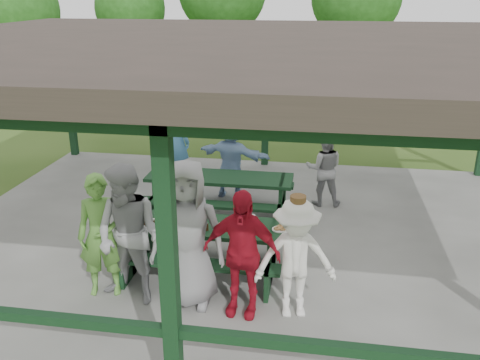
% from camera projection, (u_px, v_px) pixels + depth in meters
% --- Properties ---
extents(ground, '(90.00, 90.00, 0.00)m').
position_uv_depth(ground, '(239.00, 241.00, 8.59)').
color(ground, '#2F4B17').
rests_on(ground, ground).
extents(concrete_slab, '(10.00, 8.00, 0.10)m').
position_uv_depth(concrete_slab, '(239.00, 238.00, 8.57)').
color(concrete_slab, slate).
rests_on(concrete_slab, ground).
extents(pavilion_structure, '(10.60, 8.60, 3.24)m').
position_uv_depth(pavilion_structure, '(238.00, 49.00, 7.47)').
color(pavilion_structure, black).
rests_on(pavilion_structure, concrete_slab).
extents(picnic_table_near, '(2.35, 1.39, 0.75)m').
position_uv_depth(picnic_table_near, '(203.00, 242.00, 7.33)').
color(picnic_table_near, black).
rests_on(picnic_table_near, concrete_slab).
extents(picnic_table_far, '(2.61, 1.39, 0.75)m').
position_uv_depth(picnic_table_far, '(220.00, 190.00, 9.20)').
color(picnic_table_far, black).
rests_on(picnic_table_far, concrete_slab).
extents(table_setting, '(2.25, 0.45, 0.10)m').
position_uv_depth(table_setting, '(200.00, 221.00, 7.25)').
color(table_setting, white).
rests_on(table_setting, picnic_table_near).
extents(contestant_green, '(0.70, 0.55, 1.70)m').
position_uv_depth(contestant_green, '(101.00, 236.00, 6.67)').
color(contestant_green, '#5A973A').
rests_on(contestant_green, concrete_slab).
extents(contestant_grey_left, '(1.08, 0.94, 1.88)m').
position_uv_depth(contestant_grey_left, '(129.00, 236.00, 6.47)').
color(contestant_grey_left, gray).
rests_on(contestant_grey_left, concrete_slab).
extents(contestant_grey_mid, '(1.01, 0.70, 1.97)m').
position_uv_depth(contestant_grey_mid, '(188.00, 234.00, 6.41)').
color(contestant_grey_mid, gray).
rests_on(contestant_grey_mid, concrete_slab).
extents(contestant_red, '(1.02, 0.51, 1.68)m').
position_uv_depth(contestant_red, '(241.00, 253.00, 6.25)').
color(contestant_red, '#AB1223').
rests_on(contestant_red, concrete_slab).
extents(contestant_white_fedora, '(1.11, 0.77, 1.63)m').
position_uv_depth(contestant_white_fedora, '(296.00, 259.00, 6.21)').
color(contestant_white_fedora, white).
rests_on(contestant_white_fedora, concrete_slab).
extents(spectator_lblue, '(1.57, 0.88, 1.62)m').
position_uv_depth(spectator_lblue, '(231.00, 158.00, 9.89)').
color(spectator_lblue, '#85A6CE').
rests_on(spectator_lblue, concrete_slab).
extents(spectator_blue, '(0.79, 0.68, 1.82)m').
position_uv_depth(spectator_blue, '(176.00, 141.00, 10.66)').
color(spectator_blue, '#4786B8').
rests_on(spectator_blue, concrete_slab).
extents(spectator_grey, '(0.73, 0.58, 1.44)m').
position_uv_depth(spectator_grey, '(324.00, 168.00, 9.57)').
color(spectator_grey, gray).
rests_on(spectator_grey, concrete_slab).
extents(pickup_truck, '(5.42, 3.98, 1.37)m').
position_uv_depth(pickup_truck, '(300.00, 100.00, 16.20)').
color(pickup_truck, silver).
rests_on(pickup_truck, ground).
extents(farm_trailer, '(3.89, 2.46, 1.36)m').
position_uv_depth(farm_trailer, '(206.00, 95.00, 17.01)').
color(farm_trailer, navy).
rests_on(farm_trailer, ground).
extents(tree_far_left, '(3.05, 3.05, 4.76)m').
position_uv_depth(tree_far_left, '(130.00, 8.00, 22.23)').
color(tree_far_left, black).
rests_on(tree_far_left, ground).
extents(tree_edge_left, '(3.06, 3.06, 4.78)m').
position_uv_depth(tree_edge_left, '(19.00, 11.00, 19.55)').
color(tree_edge_left, black).
rests_on(tree_edge_left, ground).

